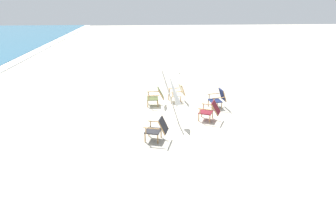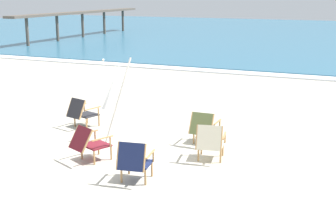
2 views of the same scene
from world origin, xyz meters
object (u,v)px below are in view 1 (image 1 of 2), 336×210
(beach_chair_back_right, at_px, (210,110))
(umbrella_furled_white, at_px, (174,90))
(beach_chair_far_center, at_px, (218,98))
(beach_chair_back_left, at_px, (178,92))
(beach_chair_front_right, at_px, (158,128))
(beach_chair_mid_center, at_px, (156,96))

(beach_chair_back_right, bearing_deg, umbrella_furled_white, 98.22)
(beach_chair_far_center, distance_m, beach_chair_back_left, 1.90)
(beach_chair_back_left, bearing_deg, umbrella_furled_white, 170.61)
(beach_chair_front_right, xyz_separation_m, beach_chair_back_right, (1.55, -2.07, -0.01))
(beach_chair_mid_center, distance_m, umbrella_furled_white, 2.31)
(beach_chair_mid_center, distance_m, beach_chair_back_right, 2.73)
(beach_chair_back_left, relative_size, beach_chair_back_right, 0.87)
(umbrella_furled_white, bearing_deg, beach_chair_back_left, -9.39)
(beach_chair_mid_center, relative_size, beach_chair_front_right, 0.92)
(umbrella_furled_white, bearing_deg, beach_chair_far_center, -52.40)
(beach_chair_front_right, bearing_deg, beach_chair_back_left, -15.23)
(beach_chair_mid_center, xyz_separation_m, beach_chair_front_right, (-3.39, 0.06, 0.00))
(beach_chair_far_center, distance_m, beach_chair_back_right, 1.52)
(beach_chair_back_right, bearing_deg, beach_chair_back_left, 23.64)
(beach_chair_back_left, xyz_separation_m, umbrella_furled_white, (-2.53, 0.42, 0.88))
(beach_chair_back_left, distance_m, beach_chair_back_right, 2.54)
(beach_chair_back_right, bearing_deg, beach_chair_front_right, 126.75)
(beach_chair_back_left, bearing_deg, beach_chair_mid_center, 115.56)
(umbrella_furled_white, bearing_deg, beach_chair_front_right, 154.62)
(beach_chair_far_center, height_order, umbrella_furled_white, umbrella_furled_white)
(beach_chair_far_center, bearing_deg, beach_chair_mid_center, 80.05)
(beach_chair_mid_center, xyz_separation_m, umbrella_furled_white, (-2.05, -0.58, 0.89))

